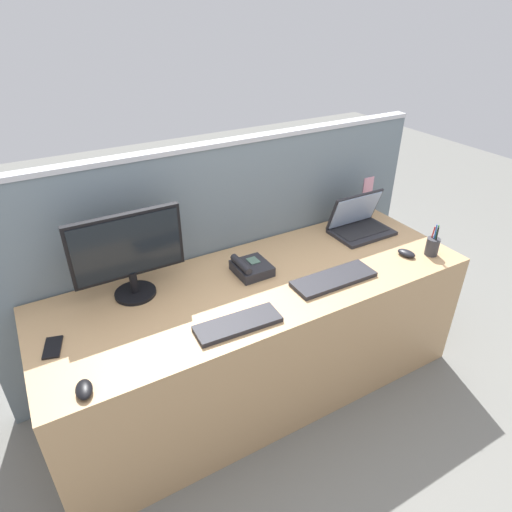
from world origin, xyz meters
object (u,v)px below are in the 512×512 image
at_px(keyboard_main, 334,279).
at_px(computer_mouse_left_hand, 406,253).
at_px(desktop_monitor, 128,251).
at_px(keyboard_spare, 238,324).
at_px(pen_cup, 432,246).
at_px(laptop, 359,223).
at_px(desk_phone, 251,268).
at_px(computer_mouse_right_hand, 84,389).
at_px(cell_phone_black_slab, 53,347).

distance_m(keyboard_main, computer_mouse_left_hand, 0.49).
height_order(desktop_monitor, keyboard_main, desktop_monitor).
bearing_deg(keyboard_spare, pen_cup, 3.40).
bearing_deg(laptop, desk_phone, -174.08).
height_order(keyboard_spare, pen_cup, pen_cup).
height_order(desk_phone, computer_mouse_right_hand, desk_phone).
relative_size(desktop_monitor, computer_mouse_left_hand, 5.10).
distance_m(laptop, pen_cup, 0.44).
relative_size(laptop, keyboard_main, 0.80).
relative_size(keyboard_main, computer_mouse_right_hand, 4.35).
relative_size(computer_mouse_right_hand, pen_cup, 0.56).
distance_m(desk_phone, computer_mouse_right_hand, 0.98).
relative_size(keyboard_spare, cell_phone_black_slab, 2.95).
xyz_separation_m(laptop, computer_mouse_left_hand, (0.04, -0.35, -0.04)).
bearing_deg(keyboard_main, desktop_monitor, 157.35).
bearing_deg(cell_phone_black_slab, desk_phone, 20.92).
distance_m(computer_mouse_left_hand, cell_phone_black_slab, 1.79).
height_order(computer_mouse_right_hand, cell_phone_black_slab, computer_mouse_right_hand).
distance_m(desktop_monitor, keyboard_main, 0.99).
xyz_separation_m(keyboard_spare, computer_mouse_left_hand, (1.07, 0.07, 0.01)).
bearing_deg(computer_mouse_right_hand, laptop, 23.36).
relative_size(computer_mouse_left_hand, cell_phone_black_slab, 0.79).
relative_size(keyboard_main, pen_cup, 2.44).
bearing_deg(desk_phone, cell_phone_black_slab, -174.53).
relative_size(desk_phone, computer_mouse_left_hand, 1.83).
xyz_separation_m(keyboard_spare, pen_cup, (1.20, 0.01, 0.04)).
xyz_separation_m(desk_phone, keyboard_spare, (-0.25, -0.34, -0.02)).
bearing_deg(computer_mouse_left_hand, pen_cup, -38.13).
relative_size(laptop, computer_mouse_right_hand, 3.50).
height_order(keyboard_main, pen_cup, pen_cup).
bearing_deg(cell_phone_black_slab, laptop, 21.12).
distance_m(computer_mouse_left_hand, pen_cup, 0.14).
height_order(keyboard_spare, cell_phone_black_slab, keyboard_spare).
bearing_deg(keyboard_spare, desk_phone, 56.35).
height_order(laptop, keyboard_main, laptop).
bearing_deg(desktop_monitor, pen_cup, -16.28).
bearing_deg(desk_phone, desktop_monitor, 168.40).
height_order(desktop_monitor, cell_phone_black_slab, desktop_monitor).
bearing_deg(keyboard_main, computer_mouse_right_hand, -173.40).
bearing_deg(keyboard_spare, keyboard_main, 9.88).
distance_m(laptop, desk_phone, 0.79).
distance_m(keyboard_spare, pen_cup, 1.20).
relative_size(computer_mouse_right_hand, computer_mouse_left_hand, 1.00).
relative_size(desktop_monitor, keyboard_main, 1.17).
bearing_deg(pen_cup, cell_phone_black_slab, 173.02).
bearing_deg(keyboard_main, laptop, 37.93).
bearing_deg(keyboard_main, cell_phone_black_slab, 172.92).
height_order(desk_phone, pen_cup, pen_cup).
xyz_separation_m(laptop, computer_mouse_right_hand, (-1.68, -0.47, -0.04)).
bearing_deg(desktop_monitor, desk_phone, -11.60).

